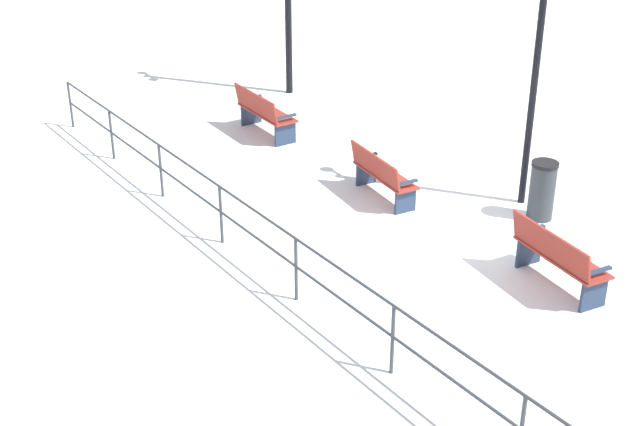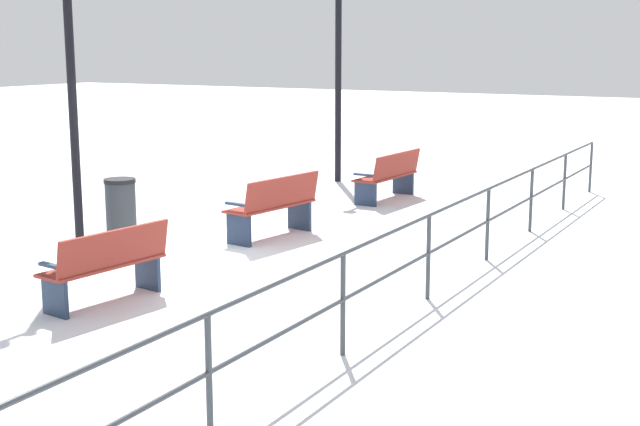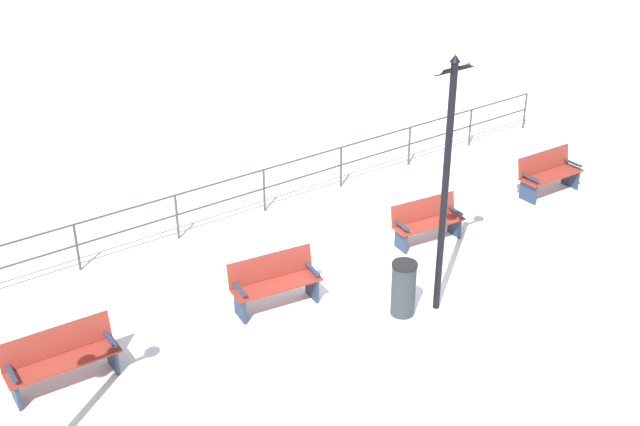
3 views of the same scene
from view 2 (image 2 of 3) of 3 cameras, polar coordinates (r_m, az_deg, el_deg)
The scene contains 8 objects.
ground_plane at distance 11.66m, azimuth -7.93°, elevation -3.34°, with size 80.00×80.00×0.00m, color white.
bench_nearest at distance 16.26m, azimuth 4.52°, elevation 2.48°, with size 0.62×1.72×0.90m.
bench_second at distance 13.05m, azimuth -2.98°, elevation 0.51°, with size 0.77×1.65×0.95m.
bench_third at distance 10.04m, azimuth -13.65°, elevation -3.22°, with size 0.69×1.56×0.87m.
lamppost_near at distance 18.29m, azimuth 1.20°, elevation 10.90°, with size 0.26×1.10×4.26m.
lamppost_middle at distance 12.14m, azimuth -15.99°, elevation 11.16°, with size 0.24×1.02×4.56m.
waterfront_railing at distance 9.94m, azimuth 7.07°, elevation -1.83°, with size 0.05×16.74×0.99m.
trash_bin at distance 12.65m, azimuth -12.79°, elevation -0.05°, with size 0.44×0.44×1.00m.
Camera 2 is at (-6.83, 9.01, 2.86)m, focal length 49.30 mm.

